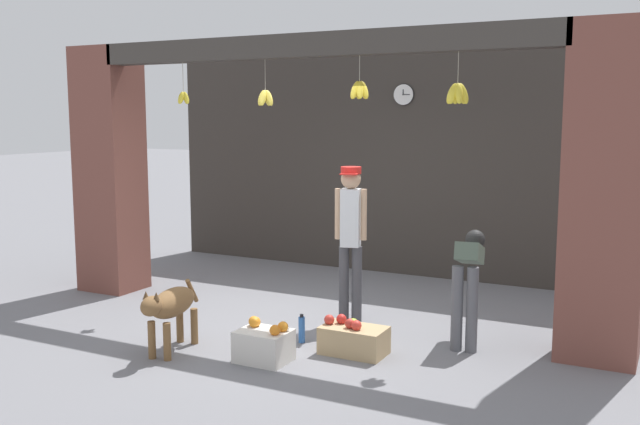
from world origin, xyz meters
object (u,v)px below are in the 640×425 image
Objects in this scene: worker_stooping at (469,273)px; wall_clock at (404,95)px; shopkeeper at (351,231)px; fruit_crate_oranges at (264,344)px; dog at (170,306)px; fruit_crate_apples at (353,339)px; water_bottle at (302,329)px.

wall_clock is at bearing 115.06° from worker_stooping.
fruit_crate_oranges is at bearing 69.38° from shopkeeper.
worker_stooping is 3.62× the size of wall_clock.
dog is 4.63m from wall_clock.
shopkeeper is 1.73m from fruit_crate_oranges.
worker_stooping is 1.29m from fruit_crate_apples.
fruit_crate_oranges is at bearing -94.65° from water_bottle.
water_bottle is at bearing 68.12° from shopkeeper.
dog is at bearing -139.50° from water_bottle.
fruit_crate_apples is at bearing 102.13° from shopkeeper.
worker_stooping is 1.71m from water_bottle.
worker_stooping is (1.34, -0.18, -0.29)m from shopkeeper.
fruit_crate_apples is at bearing -146.10° from worker_stooping.
fruit_crate_apples is (0.47, -0.95, -0.85)m from shopkeeper.
worker_stooping reaches higher than dog.
shopkeeper reaches higher than fruit_crate_oranges.
dog is 1.74m from fruit_crate_apples.
shopkeeper is at bearing 82.31° from water_bottle.
shopkeeper is 2.85m from wall_clock.
wall_clock reaches higher than worker_stooping.
fruit_crate_apples is 2.11× the size of water_bottle.
water_bottle is at bearing 85.35° from fruit_crate_oranges.
dog is 1.61× the size of fruit_crate_apples.
dog reaches higher than fruit_crate_oranges.
worker_stooping is (2.41, 1.51, 0.26)m from dog.
fruit_crate_apples is at bearing -76.68° from wall_clock.
wall_clock is at bearing 161.39° from dog.
fruit_crate_apples is at bearing -6.98° from water_bottle.
dog is at bearing -168.23° from fruit_crate_oranges.
wall_clock is (-0.79, 3.35, 2.34)m from fruit_crate_apples.
worker_stooping reaches higher than fruit_crate_oranges.
wall_clock reaches higher than shopkeeper.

